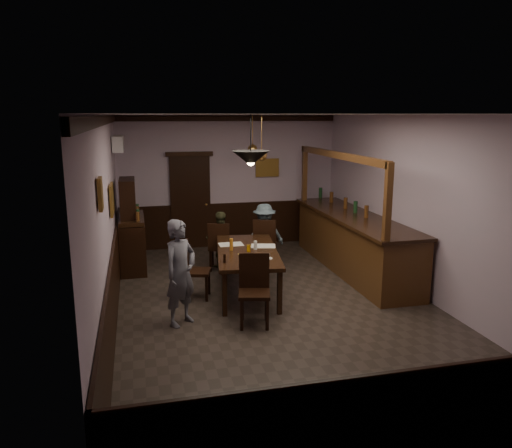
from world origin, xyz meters
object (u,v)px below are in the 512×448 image
object	(u,v)px
dining_table	(247,254)
pendant_brass_far	(252,149)
chair_far_right	(265,242)
pendant_brass_mid	(262,155)
chair_side	(192,267)
coffee_cup	(268,256)
person_seated_right	(264,235)
chair_near	(254,286)
pendant_iron	(251,158)
bar_counter	(353,241)
person_seated_left	(220,239)
chair_far_left	(219,244)
sideboard	(132,233)
soda_can	(249,248)
person_standing	(181,273)

from	to	relation	value
dining_table	pendant_brass_far	distance (m)	2.75
chair_far_right	pendant_brass_mid	world-z (taller)	pendant_brass_mid
chair_side	coffee_cup	distance (m)	1.30
person_seated_right	chair_near	bearing A→B (deg)	69.34
person_seated_right	pendant_iron	size ratio (longest dim) A/B	1.71
bar_counter	pendant_brass_mid	distance (m)	2.55
chair_near	pendant_iron	size ratio (longest dim) A/B	1.39
dining_table	coffee_cup	size ratio (longest dim) A/B	29.06
chair_far_right	coffee_cup	distance (m)	1.86
chair_side	pendant_brass_mid	world-z (taller)	pendant_brass_mid
pendant_brass_far	chair_side	bearing A→B (deg)	-125.11
chair_side	coffee_cup	world-z (taller)	chair_side
pendant_brass_mid	dining_table	bearing A→B (deg)	-123.65
person_seated_left	pendant_iron	xyz separation A→B (m)	(0.09, -2.39, 1.81)
chair_side	pendant_brass_mid	bearing A→B (deg)	-49.10
chair_far_left	coffee_cup	world-z (taller)	chair_far_left
person_seated_right	pendant_brass_mid	distance (m)	1.90
chair_far_left	pendant_iron	distance (m)	2.81
pendant_brass_mid	pendant_brass_far	distance (m)	1.56
pendant_brass_mid	pendant_brass_far	bearing A→B (deg)	82.65
sideboard	pendant_iron	bearing A→B (deg)	-55.96
chair_near	bar_counter	distance (m)	3.22
coffee_cup	pendant_iron	size ratio (longest dim) A/B	0.11
chair_far_left	person_seated_left	distance (m)	0.28
soda_can	pendant_brass_mid	size ratio (longest dim) A/B	0.15
person_standing	person_seated_left	world-z (taller)	person_standing
person_seated_right	sideboard	world-z (taller)	sideboard
coffee_cup	bar_counter	distance (m)	2.51
dining_table	chair_near	bearing A→B (deg)	-98.29
chair_far_right	person_standing	bearing A→B (deg)	70.30
person_seated_right	pendant_brass_far	bearing A→B (deg)	-86.49
person_standing	pendant_brass_mid	xyz separation A→B (m)	(1.62, 1.67, 1.52)
chair_side	soda_can	xyz separation A→B (m)	(0.94, -0.07, 0.28)
chair_far_right	person_seated_right	bearing A→B (deg)	-82.38
dining_table	pendant_brass_mid	xyz separation A→B (m)	(0.40, 0.59, 1.61)
bar_counter	chair_near	bearing A→B (deg)	-140.37
person_standing	bar_counter	size ratio (longest dim) A/B	0.38
soda_can	pendant_brass_mid	bearing A→B (deg)	60.67
chair_far_left	chair_near	world-z (taller)	chair_near
dining_table	sideboard	size ratio (longest dim) A/B	1.30
soda_can	bar_counter	size ratio (longest dim) A/B	0.03
pendant_iron	pendant_brass_mid	world-z (taller)	same
person_seated_left	coffee_cup	size ratio (longest dim) A/B	14.05
coffee_cup	pendant_brass_mid	size ratio (longest dim) A/B	0.10
person_seated_right	chair_side	bearing A→B (deg)	39.74
chair_side	sideboard	distance (m)	2.16
person_seated_right	sideboard	distance (m)	2.62
chair_near	pendant_brass_far	bearing A→B (deg)	90.34
person_standing	pendant_iron	xyz separation A→B (m)	(1.11, 0.29, 1.59)
chair_far_right	pendant_iron	size ratio (longest dim) A/B	1.38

